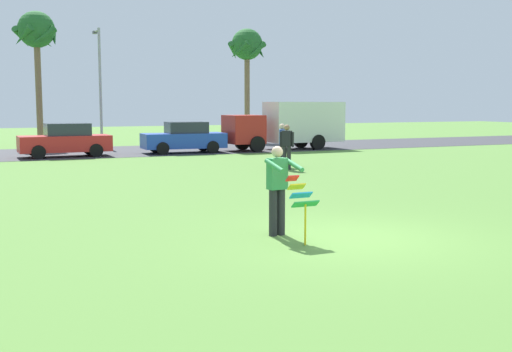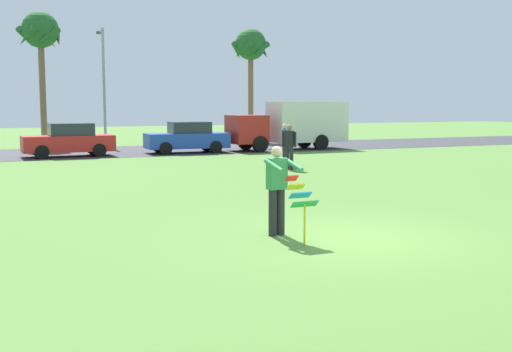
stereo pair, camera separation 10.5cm
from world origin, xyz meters
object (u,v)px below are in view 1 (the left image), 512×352
parked_car_blue (184,138)px  person_walker_far (282,144)px  person_kite_flyer (278,187)px  palm_tree_right_near (37,35)px  streetlight_pole (100,79)px  palm_tree_centre_far (247,49)px  person_walker_near (287,145)px  parked_car_red (65,141)px  kite_held (301,198)px  parked_truck_red_cab (291,124)px

parked_car_blue → person_walker_far: person_walker_far is taller
person_kite_flyer → palm_tree_right_near: bearing=93.7°
palm_tree_right_near → streetlight_pole: size_ratio=1.12×
palm_tree_centre_far → person_walker_near: 19.90m
person_kite_flyer → parked_car_red: bearing=93.9°
kite_held → parked_car_red: parked_car_red is taller
parked_truck_red_cab → streetlight_pole: 12.07m
person_walker_near → parked_car_blue: bearing=96.9°
parked_car_blue → parked_truck_red_cab: 6.17m
person_walker_near → person_kite_flyer: bearing=-117.5°
person_walker_far → streetlight_pole: bearing=105.2°
parked_car_blue → person_walker_near: (1.15, -9.45, 0.16)m
parked_car_red → person_walker_near: 11.79m
parked_car_blue → streetlight_pole: (-2.85, 7.62, 3.22)m
parked_truck_red_cab → person_walker_near: parked_truck_red_cab is taller
parked_car_red → palm_tree_right_near: palm_tree_right_near is taller
person_kite_flyer → person_walker_far: 13.38m
person_kite_flyer → streetlight_pole: streetlight_pole is taller
palm_tree_right_near → person_walker_near: bearing=-66.7°
streetlight_pole → parked_car_blue: bearing=-69.5°
kite_held → parked_truck_red_cab: bearing=63.4°
parked_car_red → parked_truck_red_cab: 12.06m
parked_truck_red_cab → person_kite_flyer: bearing=-117.7°
person_walker_near → person_walker_far: size_ratio=1.00×
palm_tree_right_near → person_kite_flyer: bearing=-86.3°
streetlight_pole → person_walker_far: bearing=-74.8°
kite_held → palm_tree_centre_far: size_ratio=0.16×
person_walker_far → person_walker_near: bearing=-107.1°
parked_car_red → streetlight_pole: bearing=68.2°
kite_held → palm_tree_right_near: (-1.90, 29.03, 5.64)m
parked_truck_red_cab → palm_tree_centre_far: palm_tree_centre_far is taller
kite_held → palm_tree_right_near: bearing=93.7°
kite_held → palm_tree_centre_far: 32.49m
person_walker_far → parked_car_red: bearing=131.5°
palm_tree_right_near → person_walker_near: (7.47, -17.38, -5.54)m
parked_truck_red_cab → palm_tree_right_near: size_ratio=0.86×
palm_tree_centre_far → streetlight_pole: (-10.11, -1.12, -2.22)m
person_kite_flyer → palm_tree_centre_far: bearing=68.0°
person_kite_flyer → parked_car_blue: (4.51, 20.30, -0.18)m
palm_tree_right_near → person_walker_far: palm_tree_right_near is taller
palm_tree_right_near → streetlight_pole: (3.47, -0.32, -2.48)m
parked_car_red → streetlight_pole: 8.81m
palm_tree_right_near → palm_tree_centre_far: (13.58, 0.81, -0.25)m
kite_held → parked_car_blue: 21.56m
person_kite_flyer → parked_truck_red_cab: 22.93m
parked_car_blue → palm_tree_centre_far: size_ratio=0.56×
palm_tree_right_near → person_walker_near: palm_tree_right_near is taller
palm_tree_centre_far → palm_tree_right_near: bearing=-176.6°
parked_truck_red_cab → palm_tree_centre_far: 10.04m
person_walker_near → person_walker_far: (0.34, 1.10, 0.00)m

